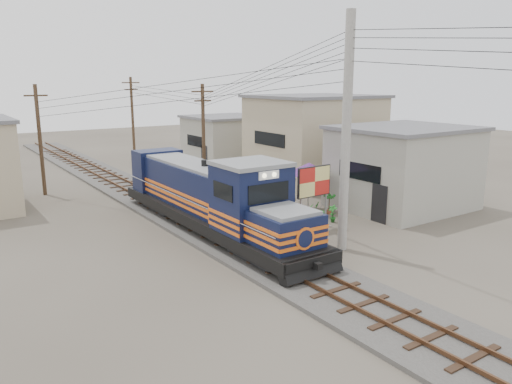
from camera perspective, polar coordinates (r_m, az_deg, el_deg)
ground at (r=20.58m, az=1.64°, el=-7.95°), size 120.00×120.00×0.00m
ballast at (r=28.89m, az=-9.99°, el=-1.87°), size 3.60×70.00×0.16m
track at (r=28.85m, az=-10.01°, el=-1.52°), size 1.15×70.00×0.12m
locomotive at (r=24.06m, az=-5.15°, el=-0.76°), size 2.82×15.35×3.80m
utility_pole_main at (r=21.25m, az=10.27°, el=6.41°), size 0.40×0.40×10.00m
wooden_pole_mid at (r=33.74m, az=-6.02°, el=6.56°), size 1.60×0.24×7.00m
wooden_pole_far at (r=46.61m, az=-13.93°, el=8.26°), size 1.60×0.24×7.50m
wooden_pole_left at (r=34.39m, az=-23.47°, el=5.70°), size 1.60×0.24×7.00m
power_lines at (r=26.56m, az=-9.54°, el=13.21°), size 9.65×19.00×3.30m
shophouse_front at (r=29.81m, az=16.46°, el=2.73°), size 7.35×6.30×4.70m
shophouse_mid at (r=36.67m, az=6.66°, el=6.14°), size 8.40×7.35×6.20m
shophouse_back at (r=44.01m, az=-3.41°, el=5.98°), size 6.30×6.30×4.20m
billboard at (r=24.39m, az=6.66°, el=0.99°), size 2.06×0.23×3.18m
market_umbrella at (r=27.88m, az=6.06°, el=2.68°), size 3.27×3.27×2.76m
vendor at (r=28.47m, az=4.11°, el=-0.18°), size 0.80×0.78×1.84m
plant_nursery at (r=26.18m, az=4.56°, el=-2.47°), size 3.35×3.20×1.07m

